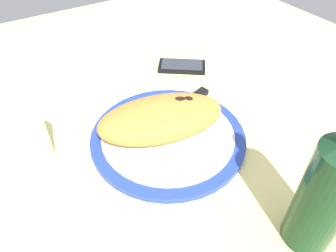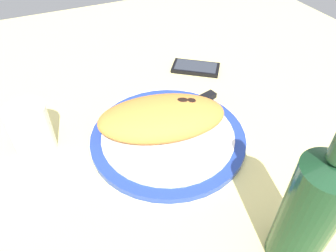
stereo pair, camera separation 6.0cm
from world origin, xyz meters
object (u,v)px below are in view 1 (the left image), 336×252
(calzone, at_px, (161,118))
(knife, at_px, (183,106))
(water_glass, at_px, (29,144))
(plate, at_px, (168,137))
(fork, at_px, (200,155))
(smartphone, at_px, (182,66))
(wine_bottle, at_px, (327,194))

(calzone, xyz_separation_m, knife, (0.08, 0.04, -0.03))
(knife, bearing_deg, calzone, -154.45)
(calzone, distance_m, water_glass, 0.24)
(water_glass, bearing_deg, plate, -19.11)
(calzone, relative_size, water_glass, 2.78)
(fork, bearing_deg, water_glass, 147.54)
(plate, distance_m, knife, 0.09)
(plate, relative_size, smartphone, 2.28)
(smartphone, bearing_deg, wine_bottle, -102.56)
(wine_bottle, bearing_deg, knife, 88.80)
(fork, relative_size, water_glass, 1.61)
(calzone, height_order, water_glass, water_glass)
(calzone, relative_size, wine_bottle, 1.06)
(water_glass, bearing_deg, fork, -32.46)
(plate, height_order, smartphone, plate)
(plate, xyz_separation_m, smartphone, (0.17, 0.21, -0.00))
(fork, distance_m, smartphone, 0.33)
(fork, bearing_deg, calzone, 103.58)
(plate, bearing_deg, fork, -77.05)
(knife, relative_size, smartphone, 1.63)
(fork, xyz_separation_m, water_glass, (-0.26, 0.16, 0.02))
(plate, height_order, water_glass, water_glass)
(wine_bottle, bearing_deg, plate, 102.66)
(plate, distance_m, calzone, 0.04)
(plate, relative_size, knife, 1.40)
(plate, distance_m, wine_bottle, 0.31)
(plate, height_order, wine_bottle, wine_bottle)
(smartphone, height_order, water_glass, water_glass)
(water_glass, bearing_deg, calzone, -15.76)
(knife, height_order, water_glass, water_glass)
(plate, xyz_separation_m, water_glass, (-0.24, 0.08, 0.03))
(calzone, relative_size, fork, 1.73)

